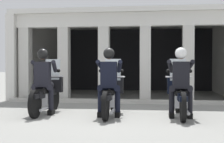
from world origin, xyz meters
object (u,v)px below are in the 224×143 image
at_px(motorcycle_center, 111,94).
at_px(police_officer_center, 109,76).
at_px(motorcycle_left, 47,93).
at_px(police_officer_left, 43,76).
at_px(police_officer_right, 181,76).
at_px(motorcycle_right, 180,95).

relative_size(motorcycle_center, police_officer_center, 1.29).
xyz_separation_m(motorcycle_left, police_officer_left, (-0.00, -0.28, 0.44)).
bearing_deg(police_officer_right, police_officer_center, -172.10).
relative_size(motorcycle_left, motorcycle_center, 1.00).
distance_m(motorcycle_left, police_officer_right, 3.28).
height_order(motorcycle_center, police_officer_center, police_officer_center).
relative_size(police_officer_center, police_officer_right, 1.00).
bearing_deg(motorcycle_left, police_officer_center, -3.67).
distance_m(police_officer_center, motorcycle_right, 1.71).
bearing_deg(motorcycle_right, police_officer_center, -162.23).
height_order(motorcycle_left, motorcycle_center, same).
relative_size(police_officer_center, motorcycle_right, 0.78).
distance_m(police_officer_left, police_officer_center, 1.62).
bearing_deg(police_officer_center, motorcycle_left, 170.33).
bearing_deg(police_officer_left, motorcycle_right, 14.45).
distance_m(police_officer_left, police_officer_right, 3.24).
xyz_separation_m(motorcycle_right, police_officer_right, (-0.00, -0.28, 0.44)).
xyz_separation_m(motorcycle_left, police_officer_right, (3.23, -0.37, 0.44)).
xyz_separation_m(motorcycle_center, motorcycle_right, (1.62, 0.05, 0.00)).
distance_m(police_officer_left, motorcycle_right, 3.27).
bearing_deg(police_officer_center, police_officer_right, 6.82).
height_order(police_officer_left, police_officer_right, same).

